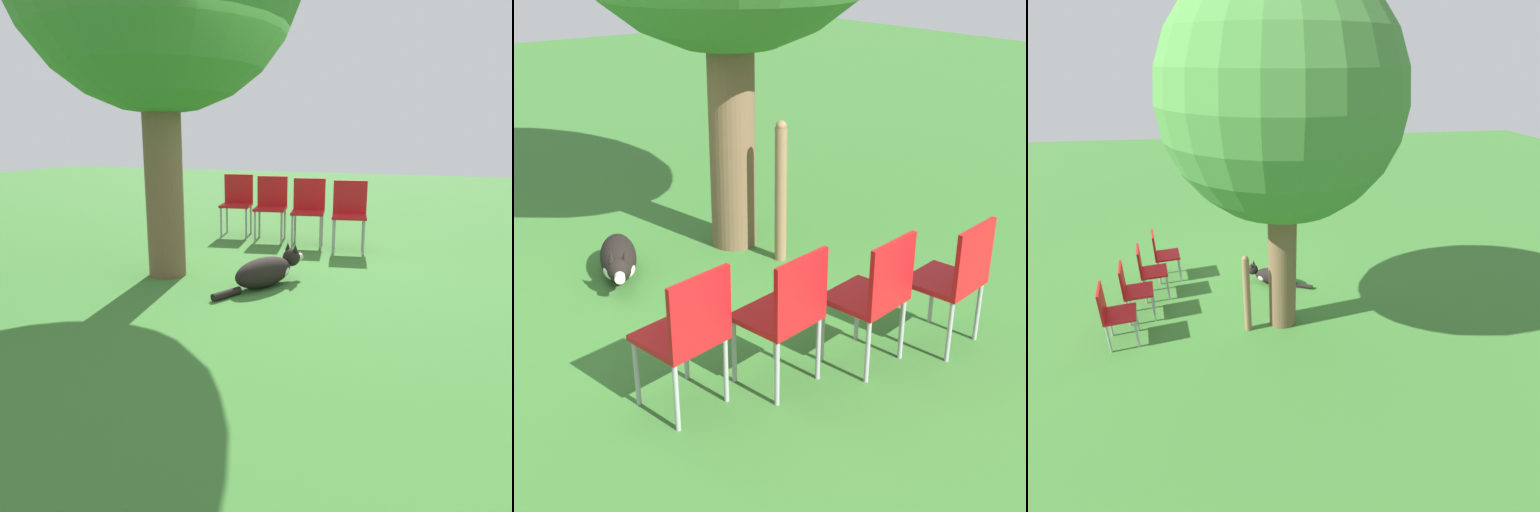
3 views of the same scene
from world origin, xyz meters
The scene contains 7 objects.
ground_plane centered at (0.00, 0.00, 0.00)m, with size 30.00×30.00×0.00m, color #38702D.
dog centered at (-0.23, -0.29, 0.15)m, with size 1.17×0.60×0.38m.
fence_post centered at (0.28, 0.99, 0.61)m, with size 0.10×0.10×1.22m.
red_chair_0 centered at (1.68, -0.75, 0.53)m, with size 0.49×0.51×0.91m.
red_chair_1 centered at (1.82, -0.15, 0.53)m, with size 0.49×0.51×0.91m.
red_chair_2 centered at (1.97, 0.44, 0.53)m, with size 0.49×0.51×0.91m.
red_chair_3 centered at (2.11, 1.04, 0.53)m, with size 0.49×0.51×0.91m.
Camera 2 is at (4.76, -2.47, 2.55)m, focal length 50.00 mm.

